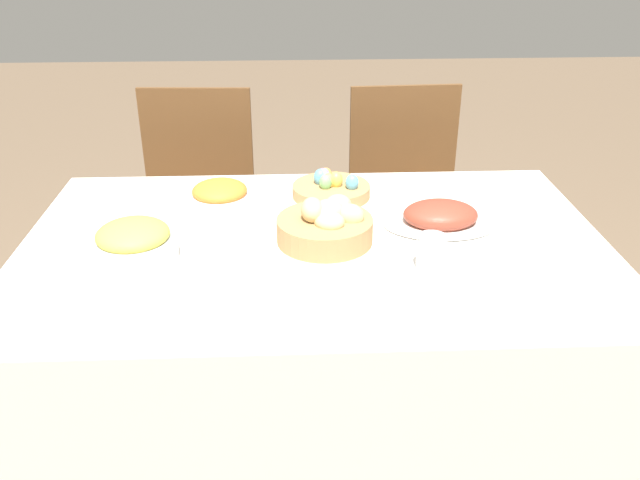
{
  "coord_description": "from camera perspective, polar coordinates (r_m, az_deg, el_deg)",
  "views": [
    {
      "loc": [
        -0.06,
        -1.55,
        1.55
      ],
      "look_at": [
        0.01,
        -0.07,
        0.81
      ],
      "focal_mm": 38.0,
      "sensor_mm": 36.0,
      "label": 1
    }
  ],
  "objects": [
    {
      "name": "spoon",
      "position": [
        1.49,
        8.59,
        -5.15
      ],
      "size": [
        0.02,
        0.17,
        0.0
      ],
      "rotation": [
        0.0,
        0.0,
        0.06
      ],
      "color": "#B7B7BC",
      "rests_on": "dining_table"
    },
    {
      "name": "drinking_cup",
      "position": [
        1.61,
        9.37,
        -1.07
      ],
      "size": [
        0.07,
        0.07,
        0.09
      ],
      "color": "silver",
      "rests_on": "dining_table"
    },
    {
      "name": "ground_plane",
      "position": [
        2.19,
        -0.38,
        -18.38
      ],
      "size": [
        12.0,
        12.0,
        0.0
      ],
      "primitive_type": "plane",
      "color": "brown"
    },
    {
      "name": "dinner_plate",
      "position": [
        1.47,
        1.84,
        -5.29
      ],
      "size": [
        0.24,
        0.24,
        0.01
      ],
      "color": "white",
      "rests_on": "dining_table"
    },
    {
      "name": "ham_platter",
      "position": [
        1.85,
        10.1,
        1.94
      ],
      "size": [
        0.31,
        0.22,
        0.07
      ],
      "color": "white",
      "rests_on": "dining_table"
    },
    {
      "name": "pineapple_bowl",
      "position": [
        1.69,
        -15.41,
        -0.21
      ],
      "size": [
        0.21,
        0.21,
        0.1
      ],
      "color": "silver",
      "rests_on": "dining_table"
    },
    {
      "name": "dining_table",
      "position": [
        1.94,
        -0.41,
        -10.31
      ],
      "size": [
        1.5,
        0.97,
        0.77
      ],
      "color": "white",
      "rests_on": "ground"
    },
    {
      "name": "carrot_bowl",
      "position": [
        1.92,
        -8.41,
        3.58
      ],
      "size": [
        0.18,
        0.18,
        0.09
      ],
      "color": "white",
      "rests_on": "dining_table"
    },
    {
      "name": "bread_basket",
      "position": [
        1.72,
        0.55,
        1.3
      ],
      "size": [
        0.25,
        0.25,
        0.12
      ],
      "color": "#AD8451",
      "rests_on": "dining_table"
    },
    {
      "name": "butter_dish",
      "position": [
        1.62,
        -8.96,
        -2.0
      ],
      "size": [
        0.14,
        0.08,
        0.03
      ],
      "color": "white",
      "rests_on": "dining_table"
    },
    {
      "name": "chair_far_left",
      "position": [
        2.62,
        -10.33,
        2.51
      ],
      "size": [
        0.44,
        0.44,
        0.94
      ],
      "rotation": [
        0.0,
        0.0,
        -0.05
      ],
      "color": "brown",
      "rests_on": "ground"
    },
    {
      "name": "egg_basket",
      "position": [
        2.0,
        0.93,
        4.38
      ],
      "size": [
        0.23,
        0.23,
        0.08
      ],
      "color": "#AD8451",
      "rests_on": "dining_table"
    },
    {
      "name": "knife",
      "position": [
        1.49,
        7.45,
        -5.2
      ],
      "size": [
        0.02,
        0.17,
        0.0
      ],
      "rotation": [
        0.0,
        0.0,
        -0.06
      ],
      "color": "#B7B7BC",
      "rests_on": "dining_table"
    },
    {
      "name": "chair_far_right",
      "position": [
        2.63,
        7.32,
        2.85
      ],
      "size": [
        0.44,
        0.44,
        0.94
      ],
      "rotation": [
        0.0,
        0.0,
        0.05
      ],
      "color": "brown",
      "rests_on": "ground"
    },
    {
      "name": "fork",
      "position": [
        1.47,
        -3.85,
        -5.5
      ],
      "size": [
        0.02,
        0.17,
        0.0
      ],
      "rotation": [
        0.0,
        0.0,
        -0.06
      ],
      "color": "#B7B7BC",
      "rests_on": "dining_table"
    }
  ]
}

